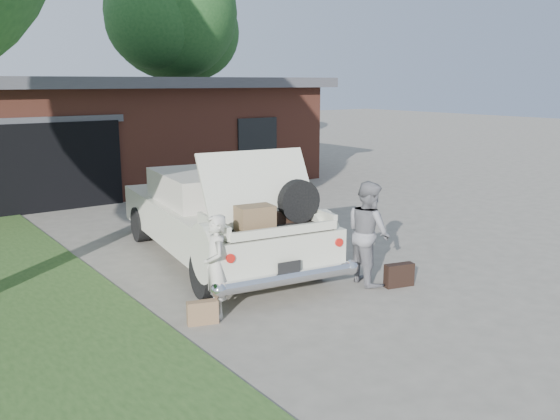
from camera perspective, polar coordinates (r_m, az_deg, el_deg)
ground at (r=9.62m, az=2.11°, el=-7.03°), size 90.00×90.00×0.00m
house at (r=19.80m, az=-16.54°, el=7.40°), size 12.80×7.80×3.30m
tree_right at (r=26.45m, az=-10.25°, el=17.63°), size 6.35×5.52×8.76m
sedan at (r=10.77m, az=-6.01°, el=-0.53°), size 2.88×5.74×2.13m
woman_left at (r=8.14m, az=-6.20°, el=-5.42°), size 0.48×0.60×1.43m
woman_right at (r=9.52m, az=8.50°, el=-2.16°), size 0.78×0.92×1.66m
suitcase_left at (r=8.09m, az=-7.46°, el=-9.76°), size 0.43×0.26×0.32m
suitcase_right at (r=9.60m, az=11.39°, el=-6.16°), size 0.50×0.27×0.37m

